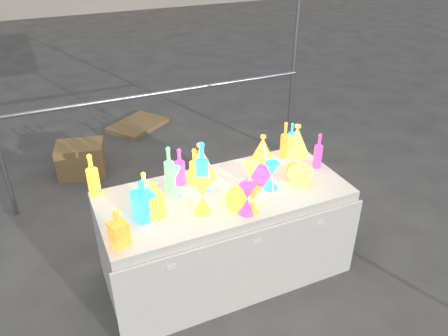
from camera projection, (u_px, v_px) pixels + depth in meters
name	position (u px, v px, depth m)	size (l,w,h in m)	color
ground	(224.00, 269.00, 3.53)	(80.00, 80.00, 0.00)	#5F5D58
display_table	(225.00, 234.00, 3.33)	(1.84, 0.83, 0.75)	silver
cardboard_box_closed	(81.00, 159.00, 4.74)	(0.49, 0.36, 0.36)	#997345
cardboard_box_flat	(138.00, 125.00, 5.85)	(0.71, 0.51, 0.06)	#997345
bottle_0	(92.00, 175.00, 3.04)	(0.08, 0.08, 0.33)	red
bottle_3	(180.00, 166.00, 3.17)	(0.08, 0.08, 0.29)	#1B5BA2
bottle_4	(145.00, 193.00, 2.85)	(0.08, 0.08, 0.32)	#12726F
bottle_5	(169.00, 168.00, 3.10)	(0.07, 0.07, 0.34)	#A8218B
bottle_6	(195.00, 167.00, 3.16)	(0.08, 0.08, 0.30)	red
bottle_7	(202.00, 167.00, 3.08)	(0.09, 0.09, 0.39)	#1B9520
decanter_0	(155.00, 199.00, 2.83)	(0.10, 0.10, 0.26)	red
decanter_1	(118.00, 228.00, 2.58)	(0.10, 0.10, 0.26)	yellow
decanter_2	(143.00, 200.00, 2.80)	(0.13, 0.13, 0.29)	#1B9520
hourglass_0	(253.00, 200.00, 2.89)	(0.09, 0.09, 0.19)	yellow
hourglass_1	(247.00, 199.00, 2.87)	(0.11, 0.11, 0.22)	#1B5BA2
hourglass_2	(250.00, 177.00, 3.09)	(0.12, 0.12, 0.24)	#12726F
hourglass_3	(173.00, 182.00, 3.05)	(0.11, 0.11, 0.22)	#A8218B
hourglass_4	(202.00, 197.00, 2.88)	(0.12, 0.12, 0.24)	red
hourglass_5	(271.00, 176.00, 3.13)	(0.11, 0.11, 0.21)	#1B9520
globe_0	(237.00, 199.00, 2.96)	(0.17, 0.17, 0.13)	red
globe_1	(300.00, 175.00, 3.21)	(0.18, 0.18, 0.15)	#12726F
globe_2	(295.00, 172.00, 3.28)	(0.15, 0.15, 0.12)	yellow
globe_3	(261.00, 175.00, 3.23)	(0.16, 0.16, 0.13)	#1B5BA2
lampshade_0	(201.00, 160.00, 3.27)	(0.24, 0.24, 0.28)	#FDFE35
lampshade_1	(263.00, 149.00, 3.47)	(0.20, 0.20, 0.23)	#FDFE35
lampshade_3	(297.00, 140.00, 3.58)	(0.22, 0.22, 0.26)	#12726F
bottle_8	(291.00, 137.00, 3.64)	(0.06, 0.06, 0.25)	#1B9520
bottle_9	(285.00, 140.00, 3.52)	(0.07, 0.07, 0.31)	yellow
bottle_10	(318.00, 151.00, 3.39)	(0.07, 0.07, 0.29)	#1B5BA2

